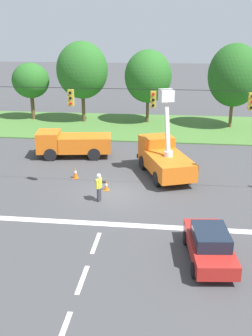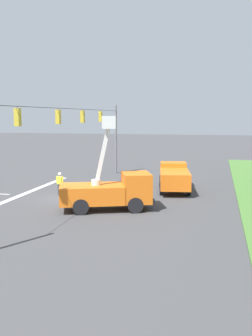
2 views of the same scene
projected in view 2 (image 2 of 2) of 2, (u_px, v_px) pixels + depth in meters
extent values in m
plane|color=#424244|center=(72.00, 198.00, 29.43)|extent=(200.00, 200.00, 0.00)
cube|color=silver|center=(21.00, 195.00, 30.37)|extent=(17.60, 0.50, 0.01)
cylinder|color=slate|center=(116.00, 139.00, 41.50)|extent=(0.20, 0.20, 7.20)
cylinder|color=black|center=(71.00, 109.00, 28.55)|extent=(26.00, 0.03, 0.03)
cylinder|color=black|center=(100.00, 111.00, 35.76)|extent=(0.02, 0.02, 0.10)
cube|color=gold|center=(101.00, 116.00, 35.83)|extent=(0.32, 0.28, 0.96)
cylinder|color=black|center=(99.00, 113.00, 35.82)|extent=(0.16, 0.05, 0.16)
cylinder|color=black|center=(99.00, 116.00, 35.87)|extent=(0.16, 0.05, 0.16)
cylinder|color=red|center=(99.00, 120.00, 35.91)|extent=(0.16, 0.05, 0.16)
cylinder|color=black|center=(82.00, 110.00, 31.01)|extent=(0.02, 0.02, 0.10)
cube|color=gold|center=(82.00, 117.00, 31.08)|extent=(0.32, 0.28, 0.96)
cylinder|color=black|center=(81.00, 113.00, 31.07)|extent=(0.16, 0.05, 0.16)
cylinder|color=black|center=(81.00, 117.00, 31.12)|extent=(0.16, 0.05, 0.16)
cylinder|color=red|center=(81.00, 121.00, 31.16)|extent=(0.16, 0.05, 0.16)
cylinder|color=black|center=(58.00, 109.00, 26.30)|extent=(0.02, 0.02, 0.10)
cube|color=gold|center=(58.00, 117.00, 26.37)|extent=(0.32, 0.28, 0.96)
cylinder|color=red|center=(56.00, 112.00, 26.36)|extent=(0.16, 0.05, 0.16)
cylinder|color=black|center=(56.00, 117.00, 26.40)|extent=(0.16, 0.05, 0.16)
cylinder|color=black|center=(56.00, 122.00, 26.45)|extent=(0.16, 0.05, 0.16)
cylinder|color=black|center=(17.00, 107.00, 20.97)|extent=(0.02, 0.02, 0.10)
cube|color=gold|center=(18.00, 117.00, 21.04)|extent=(0.32, 0.28, 0.96)
cylinder|color=black|center=(15.00, 111.00, 21.04)|extent=(0.16, 0.05, 0.16)
cylinder|color=red|center=(15.00, 117.00, 21.08)|extent=(0.16, 0.05, 0.16)
cylinder|color=black|center=(15.00, 123.00, 21.12)|extent=(0.16, 0.05, 0.16)
cube|color=orange|center=(92.00, 194.00, 25.39)|extent=(3.73, 4.69, 1.16)
cube|color=orange|center=(136.00, 187.00, 25.72)|extent=(2.82, 2.47, 1.89)
cube|color=#1E2838|center=(146.00, 182.00, 25.75)|extent=(1.98, 0.83, 0.85)
cube|color=black|center=(151.00, 199.00, 25.95)|extent=(2.34, 1.01, 0.30)
cylinder|color=black|center=(130.00, 198.00, 26.92)|extent=(0.61, 1.03, 1.00)
cylinder|color=black|center=(135.00, 205.00, 24.71)|extent=(0.61, 1.03, 1.00)
cylinder|color=black|center=(80.00, 199.00, 26.48)|extent=(0.61, 1.03, 1.00)
cylinder|color=black|center=(81.00, 207.00, 24.27)|extent=(0.61, 1.03, 1.00)
cylinder|color=silver|center=(96.00, 182.00, 25.33)|extent=(0.60, 0.60, 0.36)
cube|color=white|center=(102.00, 156.00, 25.15)|extent=(0.60, 1.09, 3.82)
cube|color=white|center=(109.00, 122.00, 24.92)|extent=(1.12, 1.07, 0.80)
cube|color=orange|center=(175.00, 179.00, 30.96)|extent=(4.42, 2.87, 1.25)
cube|color=orange|center=(173.00, 172.00, 33.85)|extent=(2.08, 2.42, 1.61)
cube|color=#1E2838|center=(173.00, 167.00, 34.42)|extent=(0.39, 1.91, 0.73)
cube|color=black|center=(173.00, 177.00, 34.89)|extent=(0.51, 2.26, 0.30)
cylinder|color=black|center=(161.00, 181.00, 33.80)|extent=(1.03, 0.43, 1.00)
cylinder|color=black|center=(185.00, 181.00, 33.64)|extent=(1.03, 0.43, 1.00)
cylinder|color=black|center=(162.00, 188.00, 30.40)|extent=(1.03, 0.43, 1.00)
cylinder|color=black|center=(189.00, 189.00, 30.24)|extent=(1.03, 0.43, 1.00)
cylinder|color=#383842|center=(61.00, 190.00, 30.33)|extent=(0.18, 0.18, 0.85)
cylinder|color=#383842|center=(59.00, 189.00, 30.42)|extent=(0.18, 0.18, 0.85)
cube|color=yellow|center=(60.00, 180.00, 30.28)|extent=(0.33, 0.45, 0.60)
cube|color=silver|center=(60.00, 180.00, 30.28)|extent=(0.18, 0.43, 0.62)
cylinder|color=yellow|center=(63.00, 180.00, 30.16)|extent=(0.11, 0.11, 0.55)
cylinder|color=yellow|center=(57.00, 180.00, 30.40)|extent=(0.11, 0.11, 0.55)
sphere|color=tan|center=(60.00, 175.00, 30.22)|extent=(0.22, 0.22, 0.22)
sphere|color=white|center=(60.00, 174.00, 30.22)|extent=(0.26, 0.26, 0.26)
cube|color=orange|center=(97.00, 180.00, 37.25)|extent=(0.36, 0.36, 0.03)
cone|color=orange|center=(97.00, 177.00, 37.20)|extent=(0.27, 0.27, 0.68)
cylinder|color=white|center=(97.00, 176.00, 37.20)|extent=(0.17, 0.17, 0.12)
cube|color=orange|center=(113.00, 191.00, 31.89)|extent=(0.36, 0.36, 0.03)
cone|color=orange|center=(113.00, 186.00, 31.83)|extent=(0.31, 0.31, 0.78)
cylinder|color=white|center=(113.00, 186.00, 31.83)|extent=(0.19, 0.19, 0.14)
cube|color=orange|center=(81.00, 196.00, 29.90)|extent=(0.36, 0.36, 0.03)
cone|color=orange|center=(80.00, 192.00, 29.86)|extent=(0.25, 0.25, 0.63)
cylinder|color=white|center=(80.00, 191.00, 29.85)|extent=(0.16, 0.16, 0.11)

